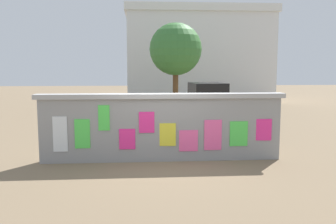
% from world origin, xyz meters
% --- Properties ---
extents(ground, '(60.00, 60.00, 0.00)m').
position_xyz_m(ground, '(0.00, 8.00, 0.00)').
color(ground, '#7A664C').
extents(poster_wall, '(6.40, 0.42, 1.75)m').
position_xyz_m(poster_wall, '(-0.00, -0.00, 0.90)').
color(poster_wall, gray).
rests_on(poster_wall, ground).
extents(auto_rickshaw_truck, '(3.70, 1.75, 1.85)m').
position_xyz_m(auto_rickshaw_truck, '(0.94, 3.94, 0.90)').
color(auto_rickshaw_truck, black).
rests_on(auto_rickshaw_truck, ground).
extents(motorcycle, '(1.90, 0.56, 0.87)m').
position_xyz_m(motorcycle, '(-2.17, 1.88, 0.46)').
color(motorcycle, black).
rests_on(motorcycle, ground).
extents(person_walking, '(0.48, 0.48, 1.62)m').
position_xyz_m(person_walking, '(2.10, 1.26, 0.99)').
color(person_walking, yellow).
rests_on(person_walking, ground).
extents(tree_roadside, '(2.73, 2.73, 4.71)m').
position_xyz_m(tree_roadside, '(1.31, 9.90, 3.32)').
color(tree_roadside, brown).
rests_on(tree_roadside, ground).
extents(building_background, '(10.19, 4.72, 6.51)m').
position_xyz_m(building_background, '(3.57, 16.70, 3.28)').
color(building_background, silver).
rests_on(building_background, ground).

